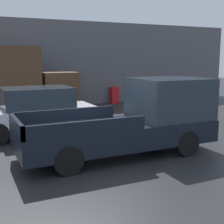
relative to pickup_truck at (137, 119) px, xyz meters
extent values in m
plane|color=#232326|center=(-1.37, -0.17, -1.01)|extent=(60.00, 60.00, 0.00)
cube|color=#56565B|center=(-1.37, 9.95, 1.47)|extent=(28.00, 0.15, 4.95)
cube|color=black|center=(-0.65, 0.00, -0.36)|extent=(5.76, 2.04, 0.63)
cube|color=#28333D|center=(1.14, 0.00, 0.58)|extent=(2.19, 1.91, 1.24)
cube|color=black|center=(-1.95, 0.97, 0.13)|extent=(3.17, 0.10, 0.35)
cube|color=black|center=(-1.95, -0.97, 0.13)|extent=(3.17, 0.10, 0.35)
cube|color=black|center=(-3.48, 0.00, 0.13)|extent=(0.10, 2.04, 0.35)
cylinder|color=black|center=(1.14, 0.90, -0.64)|extent=(0.74, 0.26, 0.74)
cylinder|color=black|center=(1.14, -0.90, -0.64)|extent=(0.74, 0.26, 0.74)
cylinder|color=black|center=(-2.44, 0.90, -0.64)|extent=(0.74, 0.26, 0.74)
cylinder|color=black|center=(-2.44, -0.90, -0.64)|extent=(0.74, 0.26, 0.74)
cube|color=silver|center=(-2.35, 3.47, -0.34)|extent=(4.45, 1.98, 0.70)
cube|color=#28333D|center=(-2.22, 3.47, 0.38)|extent=(2.45, 1.74, 0.74)
cylinder|color=black|center=(-0.97, 4.36, -0.64)|extent=(0.74, 0.22, 0.74)
cylinder|color=black|center=(-0.97, 2.58, -0.64)|extent=(0.74, 0.22, 0.74)
cube|color=#4C331E|center=(-0.33, 7.76, 0.27)|extent=(1.72, 2.43, 1.68)
cylinder|color=black|center=(-0.64, 8.91, -0.55)|extent=(0.92, 0.30, 0.92)
cylinder|color=black|center=(-0.64, 6.62, -0.55)|extent=(0.92, 0.30, 0.92)
cube|color=red|center=(3.83, 9.63, -0.50)|extent=(0.45, 0.40, 1.01)
camera|label=1|loc=(-4.55, -7.92, 1.82)|focal=50.00mm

